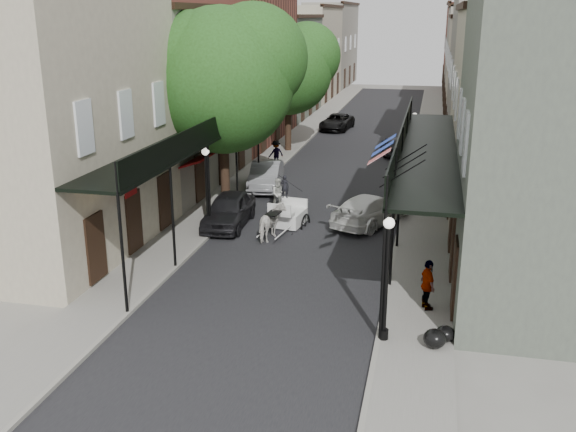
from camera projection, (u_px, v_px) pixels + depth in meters
The scene contains 24 objects.
ground at pixel (265, 301), 21.45m from camera, with size 140.00×140.00×0.00m, color gray.
road at pixel (346, 167), 40.06m from camera, with size 8.00×90.00×0.01m, color black.
sidewalk_left at pixel (268, 163), 41.09m from camera, with size 2.20×90.00×0.12m, color gray.
sidewalk_right at pixel (427, 171), 38.99m from camera, with size 2.20×90.00×0.12m, color gray.
building_row_left at pixel (255, 67), 49.58m from camera, with size 5.00×80.00×10.50m, color #B9AF94.
building_row_right at pixel (486, 71), 45.98m from camera, with size 5.00×80.00×10.50m, color gray.
gallery_left at pixel (198, 138), 27.73m from camera, with size 2.20×18.05×4.88m.
gallery_right at pixel (423, 147), 25.72m from camera, with size 2.20×18.05×4.88m.
tree_near at pixel (231, 74), 29.85m from camera, with size 7.31×6.80×9.63m.
tree_far at pixel (294, 66), 43.08m from camera, with size 6.45×6.00×8.61m.
lamppost_right_near at pixel (386, 277), 18.11m from camera, with size 0.32×0.32×3.71m.
lamppost_left at pixel (207, 189), 27.27m from camera, with size 0.32×0.32×3.71m.
lamppost_right_far at pixel (413, 144), 36.72m from camera, with size 0.32×0.32×3.71m.
horse at pixel (272, 223), 27.07m from camera, with size 0.80×1.76×1.49m, color silver.
carriage at pixel (291, 203), 29.07m from camera, with size 1.70×2.34×2.49m.
pedestrian_walking at pixel (279, 194), 31.27m from camera, with size 0.76×0.59×1.55m, color beige.
pedestrian_sidewalk_left at pixel (276, 153), 39.78m from camera, with size 1.03×0.59×1.59m, color gray.
pedestrian_sidewalk_right at pixel (428, 285), 20.33m from camera, with size 0.98×0.41×1.67m, color gray.
car_left_near at pixel (229, 210), 28.84m from camera, with size 1.77×4.39×1.49m, color black.
car_left_mid at pixel (266, 176), 35.01m from camera, with size 1.55×4.44×1.46m, color gray.
car_left_far at pixel (337, 122), 52.94m from camera, with size 2.15×4.66×1.30m, color black.
car_right_near at pixel (370, 210), 29.07m from camera, with size 1.92×4.72×1.37m, color white.
car_right_far at pixel (393, 146), 43.52m from camera, with size 1.51×3.75×1.28m, color black.
trash_bags at pixel (439, 337), 18.26m from camera, with size 0.91×1.06×0.55m.
Camera 1 is at (5.07, -18.95, 9.15)m, focal length 40.00 mm.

